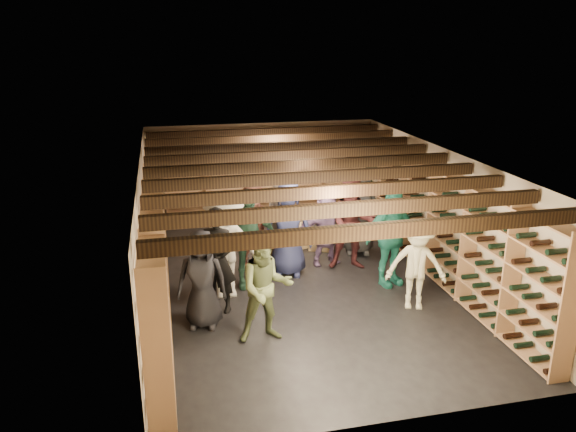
{
  "coord_description": "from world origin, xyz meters",
  "views": [
    {
      "loc": [
        -2.36,
        -9.21,
        4.42
      ],
      "look_at": [
        -0.22,
        0.2,
        1.28
      ],
      "focal_mm": 35.0,
      "sensor_mm": 36.0,
      "label": 1
    }
  ],
  "objects_px": {
    "crate_loose": "(321,246)",
    "person_4": "(391,237)",
    "person_8": "(353,223)",
    "person_9": "(225,246)",
    "crate_stack_left": "(299,236)",
    "person_1": "(217,261)",
    "crate_stack_right": "(278,251)",
    "person_5": "(254,225)",
    "person_3": "(416,265)",
    "person_6": "(288,229)",
    "person_12": "(359,211)",
    "person_10": "(248,238)",
    "person_7": "(281,223)",
    "person_2": "(266,288)",
    "person_0": "(202,279)",
    "person_11": "(326,228)"
  },
  "relations": [
    {
      "from": "person_8",
      "to": "crate_stack_left",
      "type": "bearing_deg",
      "value": 131.48
    },
    {
      "from": "person_4",
      "to": "person_8",
      "type": "bearing_deg",
      "value": 98.83
    },
    {
      "from": "person_10",
      "to": "person_7",
      "type": "bearing_deg",
      "value": 53.57
    },
    {
      "from": "crate_stack_right",
      "to": "person_6",
      "type": "bearing_deg",
      "value": -87.26
    },
    {
      "from": "person_1",
      "to": "person_12",
      "type": "height_order",
      "value": "person_12"
    },
    {
      "from": "crate_stack_right",
      "to": "person_3",
      "type": "bearing_deg",
      "value": -55.35
    },
    {
      "from": "person_3",
      "to": "person_7",
      "type": "distance_m",
      "value": 3.04
    },
    {
      "from": "crate_loose",
      "to": "person_4",
      "type": "height_order",
      "value": "person_4"
    },
    {
      "from": "person_9",
      "to": "person_3",
      "type": "bearing_deg",
      "value": -21.21
    },
    {
      "from": "person_6",
      "to": "person_11",
      "type": "distance_m",
      "value": 0.95
    },
    {
      "from": "crate_stack_left",
      "to": "person_6",
      "type": "xyz_separation_m",
      "value": [
        -0.55,
        -1.33,
        0.67
      ]
    },
    {
      "from": "person_6",
      "to": "person_7",
      "type": "relative_size",
      "value": 1.1
    },
    {
      "from": "crate_stack_left",
      "to": "person_7",
      "type": "distance_m",
      "value": 1.07
    },
    {
      "from": "crate_stack_left",
      "to": "person_11",
      "type": "relative_size",
      "value": 0.38
    },
    {
      "from": "person_1",
      "to": "person_6",
      "type": "distance_m",
      "value": 1.89
    },
    {
      "from": "person_1",
      "to": "crate_loose",
      "type": "bearing_deg",
      "value": 66.28
    },
    {
      "from": "person_10",
      "to": "person_11",
      "type": "relative_size",
      "value": 1.22
    },
    {
      "from": "crate_stack_right",
      "to": "person_5",
      "type": "relative_size",
      "value": 0.34
    },
    {
      "from": "crate_stack_left",
      "to": "person_5",
      "type": "xyz_separation_m",
      "value": [
        -1.1,
        -0.76,
        0.6
      ]
    },
    {
      "from": "person_12",
      "to": "person_7",
      "type": "bearing_deg",
      "value": -162.35
    },
    {
      "from": "crate_stack_right",
      "to": "person_12",
      "type": "bearing_deg",
      "value": 0.0
    },
    {
      "from": "person_8",
      "to": "person_2",
      "type": "bearing_deg",
      "value": -120.58
    },
    {
      "from": "person_8",
      "to": "person_10",
      "type": "xyz_separation_m",
      "value": [
        -2.12,
        -0.36,
        -0.01
      ]
    },
    {
      "from": "person_4",
      "to": "person_9",
      "type": "bearing_deg",
      "value": 159.44
    },
    {
      "from": "person_3",
      "to": "person_6",
      "type": "height_order",
      "value": "person_6"
    },
    {
      "from": "person_1",
      "to": "person_9",
      "type": "bearing_deg",
      "value": 93.22
    },
    {
      "from": "person_6",
      "to": "person_9",
      "type": "distance_m",
      "value": 1.44
    },
    {
      "from": "person_1",
      "to": "person_11",
      "type": "bearing_deg",
      "value": 56.68
    },
    {
      "from": "crate_stack_left",
      "to": "person_1",
      "type": "relative_size",
      "value": 0.32
    },
    {
      "from": "person_12",
      "to": "person_11",
      "type": "bearing_deg",
      "value": -140.25
    },
    {
      "from": "person_3",
      "to": "person_4",
      "type": "bearing_deg",
      "value": 113.39
    },
    {
      "from": "person_3",
      "to": "person_4",
      "type": "height_order",
      "value": "person_4"
    },
    {
      "from": "crate_loose",
      "to": "person_4",
      "type": "relative_size",
      "value": 0.27
    },
    {
      "from": "person_10",
      "to": "person_6",
      "type": "bearing_deg",
      "value": 26.93
    },
    {
      "from": "person_0",
      "to": "person_9",
      "type": "relative_size",
      "value": 0.85
    },
    {
      "from": "person_6",
      "to": "person_10",
      "type": "bearing_deg",
      "value": -143.81
    },
    {
      "from": "person_2",
      "to": "person_6",
      "type": "height_order",
      "value": "person_6"
    },
    {
      "from": "person_7",
      "to": "person_2",
      "type": "bearing_deg",
      "value": -100.86
    },
    {
      "from": "person_4",
      "to": "person_12",
      "type": "bearing_deg",
      "value": 73.35
    },
    {
      "from": "person_2",
      "to": "person_6",
      "type": "relative_size",
      "value": 0.92
    },
    {
      "from": "crate_stack_left",
      "to": "person_12",
      "type": "xyz_separation_m",
      "value": [
        1.15,
        -0.56,
        0.66
      ]
    },
    {
      "from": "person_8",
      "to": "person_9",
      "type": "xyz_separation_m",
      "value": [
        -2.56,
        -0.69,
        0.01
      ]
    },
    {
      "from": "person_6",
      "to": "person_8",
      "type": "distance_m",
      "value": 1.29
    },
    {
      "from": "person_7",
      "to": "person_12",
      "type": "xyz_separation_m",
      "value": [
        1.7,
        0.15,
        0.07
      ]
    },
    {
      "from": "crate_loose",
      "to": "person_7",
      "type": "xyz_separation_m",
      "value": [
        -0.99,
        -0.48,
        0.75
      ]
    },
    {
      "from": "person_5",
      "to": "person_7",
      "type": "bearing_deg",
      "value": 9.12
    },
    {
      "from": "person_1",
      "to": "person_6",
      "type": "xyz_separation_m",
      "value": [
        1.46,
        1.2,
        0.03
      ]
    },
    {
      "from": "person_0",
      "to": "person_8",
      "type": "xyz_separation_m",
      "value": [
        3.04,
        1.67,
        0.13
      ]
    },
    {
      "from": "person_3",
      "to": "person_12",
      "type": "relative_size",
      "value": 0.85
    },
    {
      "from": "person_9",
      "to": "person_11",
      "type": "distance_m",
      "value": 2.38
    }
  ]
}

